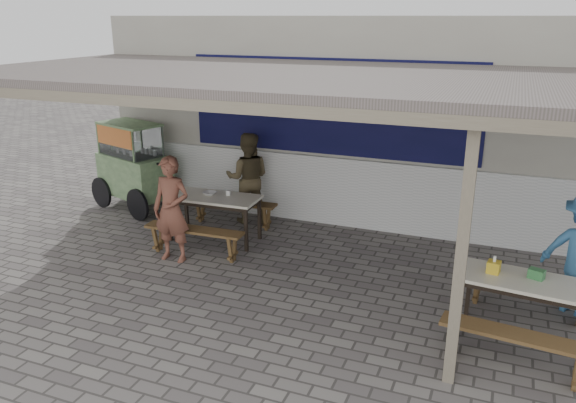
% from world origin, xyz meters
% --- Properties ---
extents(ground, '(60.00, 60.00, 0.00)m').
position_xyz_m(ground, '(0.00, 0.00, 0.00)').
color(ground, slate).
rests_on(ground, ground).
extents(back_wall, '(9.00, 1.28, 3.50)m').
position_xyz_m(back_wall, '(-0.00, 3.58, 1.72)').
color(back_wall, '#AFAD9D').
rests_on(back_wall, ground).
extents(warung_roof, '(9.00, 4.21, 2.81)m').
position_xyz_m(warung_roof, '(0.02, 0.90, 2.71)').
color(warung_roof, '#5F5552').
rests_on(warung_roof, ground).
extents(table_left, '(1.49, 0.73, 0.75)m').
position_xyz_m(table_left, '(-1.65, 1.54, 0.67)').
color(table_left, beige).
rests_on(table_left, ground).
extents(bench_left_street, '(1.57, 0.35, 0.45)m').
position_xyz_m(bench_left_street, '(-1.62, 0.84, 0.34)').
color(bench_left_street, brown).
rests_on(bench_left_street, ground).
extents(bench_left_wall, '(1.57, 0.35, 0.45)m').
position_xyz_m(bench_left_wall, '(-1.68, 2.24, 0.34)').
color(bench_left_wall, brown).
rests_on(bench_left_wall, ground).
extents(table_right, '(1.44, 0.79, 0.75)m').
position_xyz_m(table_right, '(3.00, 0.17, 0.67)').
color(table_right, beige).
rests_on(table_right, ground).
extents(bench_right_street, '(1.51, 0.44, 0.45)m').
position_xyz_m(bench_right_street, '(2.93, -0.51, 0.34)').
color(bench_right_street, brown).
rests_on(bench_right_street, ground).
extents(bench_right_wall, '(1.51, 0.44, 0.45)m').
position_xyz_m(bench_right_wall, '(3.07, 0.84, 0.34)').
color(bench_right_wall, brown).
rests_on(bench_right_wall, ground).
extents(vendor_cart, '(2.10, 1.24, 1.64)m').
position_xyz_m(vendor_cart, '(-3.82, 2.39, 0.89)').
color(vendor_cart, '#83A870').
rests_on(vendor_cart, ground).
extents(patron_street_side, '(0.59, 0.40, 1.59)m').
position_xyz_m(patron_street_side, '(-1.84, 0.62, 0.80)').
color(patron_street_side, brown).
rests_on(patron_street_side, ground).
extents(patron_wall_side, '(0.94, 0.84, 1.60)m').
position_xyz_m(patron_wall_side, '(-1.52, 2.54, 0.80)').
color(patron_wall_side, '#4E432B').
rests_on(patron_wall_side, ground).
extents(tissue_box, '(0.16, 0.16, 0.14)m').
position_xyz_m(tissue_box, '(2.65, 0.22, 0.82)').
color(tissue_box, gold).
rests_on(tissue_box, table_right).
extents(donation_box, '(0.19, 0.16, 0.11)m').
position_xyz_m(donation_box, '(3.09, 0.23, 0.80)').
color(donation_box, '#33723D').
rests_on(donation_box, table_right).
extents(condiment_jar, '(0.07, 0.07, 0.08)m').
position_xyz_m(condiment_jar, '(-1.46, 1.67, 0.79)').
color(condiment_jar, white).
rests_on(condiment_jar, table_left).
extents(condiment_bowl, '(0.22, 0.22, 0.05)m').
position_xyz_m(condiment_bowl, '(-1.74, 1.58, 0.78)').
color(condiment_bowl, silver).
rests_on(condiment_bowl, table_left).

